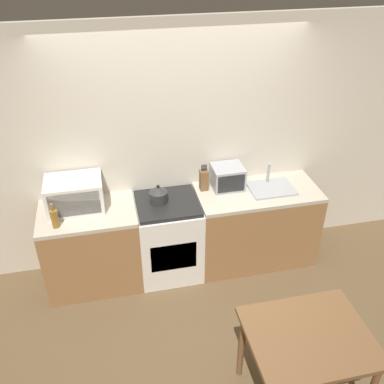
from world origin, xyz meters
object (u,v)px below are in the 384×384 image
(kettle, at_px, (158,195))
(dining_table, at_px, (308,344))
(stove_range, at_px, (169,237))
(bottle, at_px, (55,218))
(microwave, at_px, (75,194))
(toaster_oven, at_px, (228,177))

(kettle, height_order, dining_table, kettle)
(stove_range, height_order, bottle, bottle)
(kettle, bearing_deg, microwave, 174.65)
(bottle, bearing_deg, microwave, 56.47)
(stove_range, distance_m, toaster_oven, 0.89)
(kettle, relative_size, microwave, 0.37)
(stove_range, height_order, kettle, kettle)
(stove_range, bearing_deg, bottle, -170.45)
(kettle, relative_size, dining_table, 0.22)
(stove_range, bearing_deg, toaster_oven, 12.28)
(kettle, bearing_deg, bottle, -168.34)
(microwave, bearing_deg, kettle, -5.35)
(stove_range, relative_size, toaster_oven, 2.79)
(kettle, distance_m, bottle, 1.01)
(microwave, xyz_separation_m, toaster_oven, (1.55, 0.05, -0.03))
(kettle, distance_m, toaster_oven, 0.76)
(bottle, height_order, dining_table, bottle)
(stove_range, xyz_separation_m, microwave, (-0.89, 0.10, 0.61))
(dining_table, bearing_deg, microwave, 131.90)
(kettle, xyz_separation_m, dining_table, (0.83, -1.74, -0.32))
(kettle, height_order, microwave, microwave)
(kettle, height_order, toaster_oven, toaster_oven)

